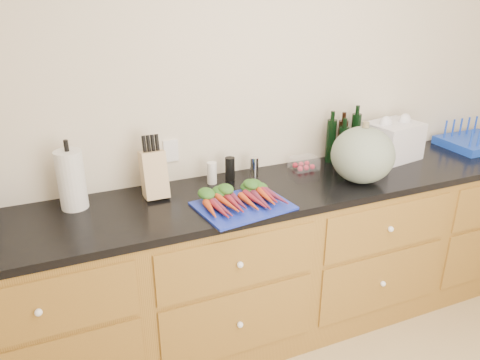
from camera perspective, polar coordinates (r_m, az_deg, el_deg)
name	(u,v)px	position (r m, az deg, el deg)	size (l,w,h in m)	color
wall_back	(268,107)	(2.76, 3.39, 8.90)	(4.10, 0.05, 2.60)	beige
cabinets	(289,259)	(2.83, 5.97, -9.60)	(3.60, 0.64, 0.90)	brown
countertop	(292,187)	(2.61, 6.34, -0.85)	(3.64, 0.62, 0.04)	black
cutting_board	(243,206)	(2.32, 0.36, -3.16)	(0.44, 0.33, 0.01)	#1628A6
carrots	(240,198)	(2.34, 0.00, -2.17)	(0.39, 0.28, 0.05)	#CA4117
squash	(363,155)	(2.65, 14.72, 2.97)	(0.35, 0.35, 0.31)	#5C6D5B
paper_towel	(71,180)	(2.40, -19.87, 0.01)	(0.13, 0.13, 0.30)	silver
knife_block	(154,174)	(2.44, -10.45, 0.68)	(0.12, 0.12, 0.24)	tan
grinder_salt	(212,173)	(2.58, -3.44, 0.86)	(0.05, 0.05, 0.12)	silver
grinder_pepper	(230,169)	(2.61, -1.23, 1.34)	(0.05, 0.05, 0.14)	black
canister_chrome	(254,167)	(2.67, 1.73, 1.60)	(0.05, 0.05, 0.12)	silver
tomato_box	(304,163)	(2.81, 7.78, 2.03)	(0.15, 0.12, 0.07)	white
bottles	(343,140)	(2.97, 12.44, 4.74)	(0.24, 0.12, 0.28)	black
grocery_bag	(393,141)	(3.09, 18.13, 4.58)	(0.31, 0.25, 0.23)	white
dish_rack	(475,140)	(3.56, 26.75, 4.32)	(0.43, 0.34, 0.17)	#153DBF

